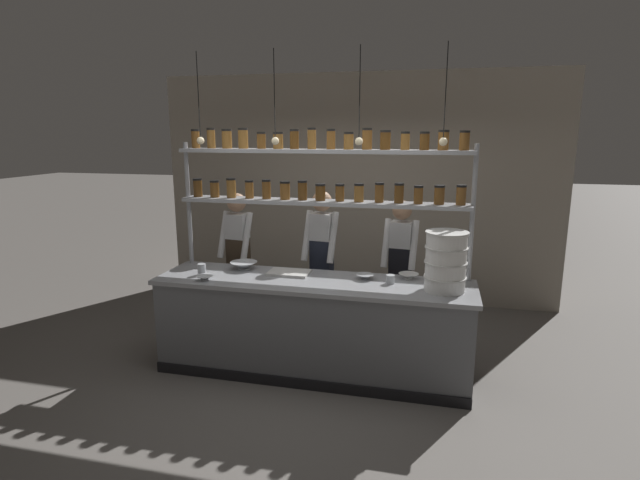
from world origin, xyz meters
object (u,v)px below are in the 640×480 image
(chef_left, at_px, (238,255))
(serving_cup_front, at_px, (202,269))
(spice_shelf_unit, at_px, (321,178))
(prep_bowl_center_front, at_px, (365,277))
(cutting_board, at_px, (289,273))
(prep_bowl_near_right, at_px, (205,278))
(chef_right, at_px, (400,265))
(prep_bowl_center_back, at_px, (409,276))
(prep_bowl_near_left, at_px, (244,266))
(chef_center, at_px, (322,257))
(serving_cup_by_board, at_px, (390,279))
(container_stack, at_px, (446,261))

(chef_left, xyz_separation_m, serving_cup_front, (-0.05, -0.78, 0.04))
(spice_shelf_unit, relative_size, prep_bowl_center_front, 16.78)
(cutting_board, relative_size, prep_bowl_near_right, 2.46)
(chef_right, distance_m, prep_bowl_center_back, 0.55)
(spice_shelf_unit, relative_size, prep_bowl_near_right, 17.69)
(prep_bowl_near_left, xyz_separation_m, serving_cup_front, (-0.32, -0.29, 0.02))
(spice_shelf_unit, bearing_deg, prep_bowl_near_left, -171.65)
(chef_left, height_order, prep_bowl_center_back, chef_left)
(cutting_board, height_order, prep_bowl_near_left, prep_bowl_near_left)
(chef_center, height_order, prep_bowl_center_back, chef_center)
(spice_shelf_unit, distance_m, chef_center, 0.95)
(serving_cup_front, bearing_deg, prep_bowl_center_back, 9.40)
(prep_bowl_near_left, height_order, serving_cup_by_board, serving_cup_by_board)
(chef_left, relative_size, chef_center, 0.97)
(serving_cup_front, bearing_deg, prep_bowl_near_right, -56.13)
(spice_shelf_unit, bearing_deg, serving_cup_by_board, -19.99)
(spice_shelf_unit, xyz_separation_m, prep_bowl_center_front, (0.47, -0.18, -0.90))
(chef_left, bearing_deg, container_stack, -11.56)
(chef_right, distance_m, container_stack, 0.98)
(chef_center, relative_size, prep_bowl_center_front, 9.79)
(chef_left, bearing_deg, prep_bowl_center_front, -13.30)
(chef_center, relative_size, prep_bowl_near_right, 10.32)
(chef_right, xyz_separation_m, serving_cup_front, (-1.85, -0.86, 0.06))
(serving_cup_by_board, bearing_deg, chef_left, 160.04)
(prep_bowl_near_left, bearing_deg, prep_bowl_center_front, -2.98)
(chef_left, xyz_separation_m, prep_bowl_near_right, (0.06, -0.94, 0.01))
(spice_shelf_unit, relative_size, serving_cup_front, 26.50)
(serving_cup_front, bearing_deg, serving_cup_by_board, 4.31)
(chef_center, bearing_deg, cutting_board, -103.22)
(chef_right, bearing_deg, prep_bowl_center_back, -70.23)
(cutting_board, height_order, prep_bowl_center_back, prep_bowl_center_back)
(prep_bowl_near_left, height_order, prep_bowl_center_back, prep_bowl_near_left)
(prep_bowl_center_back, bearing_deg, cutting_board, -174.98)
(container_stack, xyz_separation_m, prep_bowl_near_right, (-2.18, -0.19, -0.24))
(prep_bowl_near_left, bearing_deg, serving_cup_front, -138.32)
(cutting_board, xyz_separation_m, prep_bowl_near_right, (-0.71, -0.39, 0.01))
(serving_cup_by_board, bearing_deg, container_stack, -12.44)
(prep_bowl_center_front, xyz_separation_m, prep_bowl_near_right, (-1.46, -0.39, -0.00))
(spice_shelf_unit, bearing_deg, container_stack, -17.05)
(chef_right, xyz_separation_m, prep_bowl_center_front, (-0.28, -0.64, 0.03))
(chef_right, bearing_deg, chef_left, -170.06)
(chef_left, bearing_deg, serving_cup_by_board, -13.12)
(container_stack, relative_size, cutting_board, 1.32)
(chef_left, height_order, cutting_board, chef_left)
(prep_bowl_center_front, bearing_deg, spice_shelf_unit, 159.42)
(chef_left, relative_size, prep_bowl_near_left, 5.95)
(chef_left, xyz_separation_m, container_stack, (2.24, -0.74, 0.25))
(chef_left, xyz_separation_m, prep_bowl_near_left, (0.27, -0.49, 0.02))
(chef_right, bearing_deg, cutting_board, -141.09)
(prep_bowl_center_front, bearing_deg, cutting_board, 179.74)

